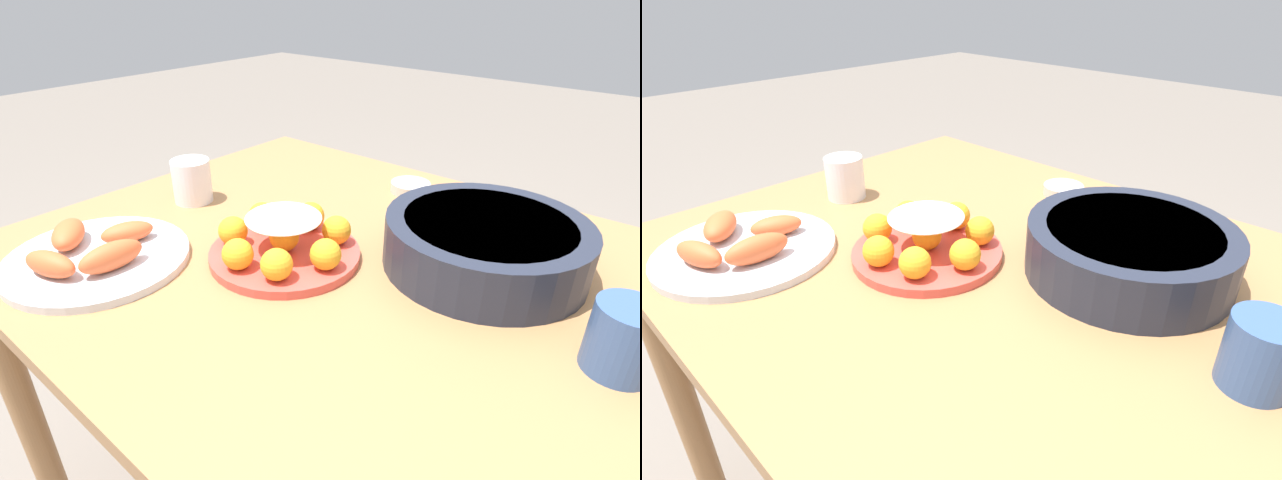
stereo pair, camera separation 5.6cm
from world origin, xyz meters
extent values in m
cylinder|color=#A87547|center=(-0.57, -0.42, 0.37)|extent=(0.06, 0.06, 0.75)
cylinder|color=#A87547|center=(-0.57, 0.42, 0.37)|extent=(0.06, 0.06, 0.75)
cube|color=#A87547|center=(0.00, 0.00, 0.76)|extent=(1.24, 0.94, 0.03)
cylinder|color=#E04C42|center=(-0.11, -0.07, 0.79)|extent=(0.27, 0.27, 0.02)
sphere|color=#F4A823|center=(-0.01, -0.07, 0.82)|extent=(0.05, 0.05, 0.05)
sphere|color=#F4A823|center=(-0.05, 0.01, 0.82)|extent=(0.05, 0.05, 0.05)
sphere|color=#F4A823|center=(-0.13, 0.03, 0.82)|extent=(0.05, 0.05, 0.05)
sphere|color=#F4A823|center=(-0.20, -0.03, 0.82)|extent=(0.05, 0.05, 0.05)
sphere|color=#F4A823|center=(-0.19, -0.11, 0.82)|extent=(0.05, 0.05, 0.05)
sphere|color=#F4A823|center=(-0.12, -0.16, 0.82)|extent=(0.05, 0.05, 0.05)
sphere|color=#F4A823|center=(-0.05, -0.14, 0.82)|extent=(0.05, 0.05, 0.05)
ellipsoid|color=white|center=(-0.11, -0.07, 0.86)|extent=(0.13, 0.13, 0.02)
sphere|color=#F4A823|center=(-0.11, -0.07, 0.82)|extent=(0.05, 0.05, 0.05)
cylinder|color=#232838|center=(0.17, 0.13, 0.82)|extent=(0.34, 0.34, 0.09)
cylinder|color=brown|center=(0.17, 0.13, 0.86)|extent=(0.28, 0.28, 0.01)
cylinder|color=beige|center=(-0.09, 0.34, 0.79)|extent=(0.09, 0.09, 0.02)
cylinder|color=#B26623|center=(-0.09, 0.34, 0.80)|extent=(0.07, 0.07, 0.01)
cylinder|color=silver|center=(-0.34, -0.29, 0.79)|extent=(0.31, 0.31, 0.01)
ellipsoid|color=#E06033|center=(-0.28, -0.29, 0.82)|extent=(0.05, 0.11, 0.05)
ellipsoid|color=#E06033|center=(-0.35, -0.22, 0.81)|extent=(0.07, 0.10, 0.04)
ellipsoid|color=#E06033|center=(-0.42, -0.30, 0.81)|extent=(0.11, 0.10, 0.04)
ellipsoid|color=#E06033|center=(-0.34, -0.37, 0.81)|extent=(0.11, 0.07, 0.04)
cylinder|color=#38568E|center=(0.41, 0.00, 0.83)|extent=(0.08, 0.08, 0.09)
cylinder|color=white|center=(-0.43, -0.01, 0.83)|extent=(0.08, 0.08, 0.09)
camera|label=1|loc=(0.43, -0.61, 1.22)|focal=28.00mm
camera|label=2|loc=(0.47, -0.57, 1.22)|focal=28.00mm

